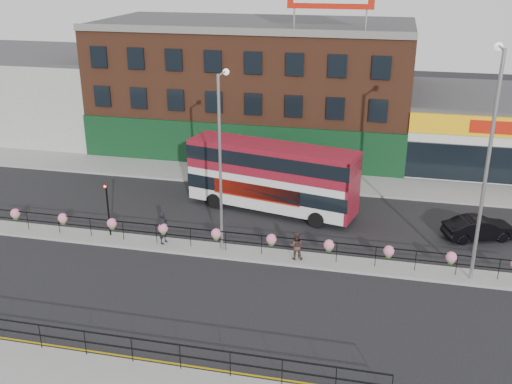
% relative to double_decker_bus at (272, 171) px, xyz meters
% --- Properties ---
extents(ground, '(120.00, 120.00, 0.00)m').
position_rel_double_decker_bus_xyz_m(ground, '(-0.28, -6.29, -2.67)').
color(ground, black).
rests_on(ground, ground).
extents(north_pavement, '(60.00, 4.00, 0.15)m').
position_rel_double_decker_bus_xyz_m(north_pavement, '(-0.28, 5.71, -2.59)').
color(north_pavement, gray).
rests_on(north_pavement, ground).
extents(median, '(60.00, 1.60, 0.15)m').
position_rel_double_decker_bus_xyz_m(median, '(-0.28, -6.29, -2.59)').
color(median, gray).
rests_on(median, ground).
extents(yellow_line_inner, '(60.00, 0.10, 0.01)m').
position_rel_double_decker_bus_xyz_m(yellow_line_inner, '(-0.28, -15.99, -2.66)').
color(yellow_line_inner, gold).
rests_on(yellow_line_inner, ground).
extents(yellow_line_outer, '(60.00, 0.10, 0.01)m').
position_rel_double_decker_bus_xyz_m(yellow_line_outer, '(-0.28, -16.17, -2.66)').
color(yellow_line_outer, gold).
rests_on(yellow_line_outer, ground).
extents(brick_building, '(25.00, 12.21, 10.30)m').
position_rel_double_decker_bus_xyz_m(brick_building, '(-4.28, 13.67, 2.46)').
color(brick_building, brown).
rests_on(brick_building, ground).
extents(supermarket, '(15.00, 12.25, 5.30)m').
position_rel_double_decker_bus_xyz_m(supermarket, '(15.72, 13.62, -0.02)').
color(supermarket, silver).
rests_on(supermarket, ground).
extents(warehouse_west, '(15.50, 12.00, 7.30)m').
position_rel_double_decker_bus_xyz_m(warehouse_west, '(-24.53, 13.71, 0.98)').
color(warehouse_west, '#A1A19C').
rests_on(warehouse_west, ground).
extents(median_railing, '(30.04, 0.56, 1.23)m').
position_rel_double_decker_bus_xyz_m(median_railing, '(-0.28, -6.29, -1.62)').
color(median_railing, black).
rests_on(median_railing, median).
extents(south_railing, '(20.04, 0.05, 1.12)m').
position_rel_double_decker_bus_xyz_m(south_railing, '(-2.28, -16.39, -1.71)').
color(south_railing, black).
rests_on(south_railing, south_pavement).
extents(double_decker_bus, '(11.03, 4.80, 4.34)m').
position_rel_double_decker_bus_xyz_m(double_decker_bus, '(0.00, 0.00, 0.00)').
color(double_decker_bus, silver).
rests_on(double_decker_bus, ground).
extents(car, '(4.07, 4.96, 1.33)m').
position_rel_double_decker_bus_xyz_m(car, '(12.34, -1.39, -2.00)').
color(car, black).
rests_on(car, ground).
extents(pedestrian_a, '(0.88, 0.75, 1.87)m').
position_rel_double_decker_bus_xyz_m(pedestrian_a, '(-4.88, -6.18, -1.58)').
color(pedestrian_a, black).
rests_on(pedestrian_a, median).
extents(pedestrian_b, '(0.90, 0.79, 1.52)m').
position_rel_double_decker_bus_xyz_m(pedestrian_b, '(2.61, -6.41, -1.76)').
color(pedestrian_b, '#442E28').
rests_on(pedestrian_b, median).
extents(lamp_column_west, '(0.34, 1.68, 9.59)m').
position_rel_double_decker_bus_xyz_m(lamp_column_west, '(-1.51, -5.95, 3.17)').
color(lamp_column_west, gray).
rests_on(lamp_column_west, median).
extents(lamp_column_east, '(0.41, 1.98, 11.29)m').
position_rel_double_decker_bus_xyz_m(lamp_column_east, '(11.43, -6.20, 4.18)').
color(lamp_column_east, gray).
rests_on(lamp_column_east, median).
extents(traffic_light_median, '(0.15, 0.28, 3.65)m').
position_rel_double_decker_bus_xyz_m(traffic_light_median, '(-8.28, -5.89, -0.20)').
color(traffic_light_median, black).
rests_on(traffic_light_median, median).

